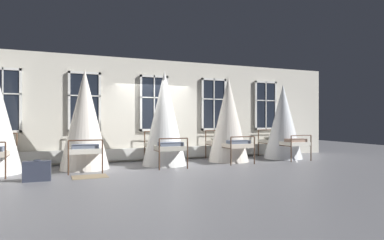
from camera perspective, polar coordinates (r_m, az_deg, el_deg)
The scene contains 9 objects.
ground at distance 9.65m, azimuth -5.27°, elevation -7.94°, with size 25.80×25.80×0.00m, color slate.
back_wall_with_windows at distance 10.64m, azimuth -6.94°, elevation 1.79°, with size 13.90×0.10×3.33m, color beige.
window_bank at distance 10.52m, azimuth -6.77°, elevation -1.76°, with size 9.63×0.10×2.73m.
cot_second at distance 9.17m, azimuth -18.65°, elevation -0.06°, with size 1.32×1.90×2.73m.
cot_third at distance 9.47m, azimuth -4.97°, elevation 0.16°, with size 1.32×1.90×2.80m.
cot_fourth at distance 10.38m, azimuth 6.52°, elevation -0.02°, with size 1.32×1.89×2.74m.
cot_fifth at distance 11.55m, azimuth 15.97°, elevation -0.42°, with size 1.32×1.89×2.57m.
rug_second at distance 7.94m, azimuth -17.82°, elevation -9.63°, with size 0.80×0.56×0.01m, color #8E7A5B.
suitcase_dark at distance 7.78m, azimuth -26.01°, elevation -8.21°, with size 0.56×0.22×0.47m.
Camera 1 is at (-2.66, -9.18, 1.33)m, focal length 29.79 mm.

